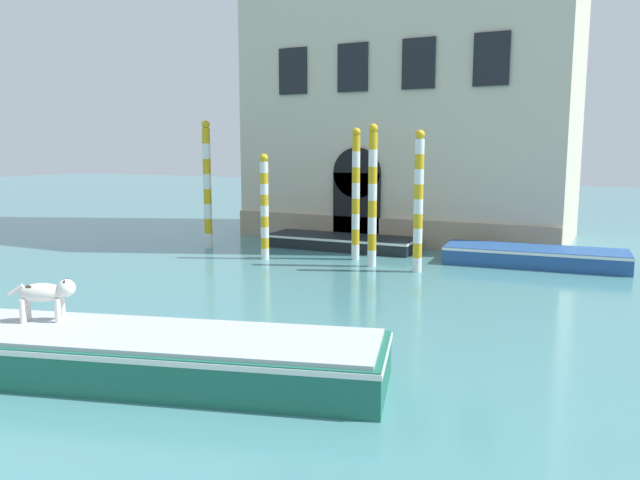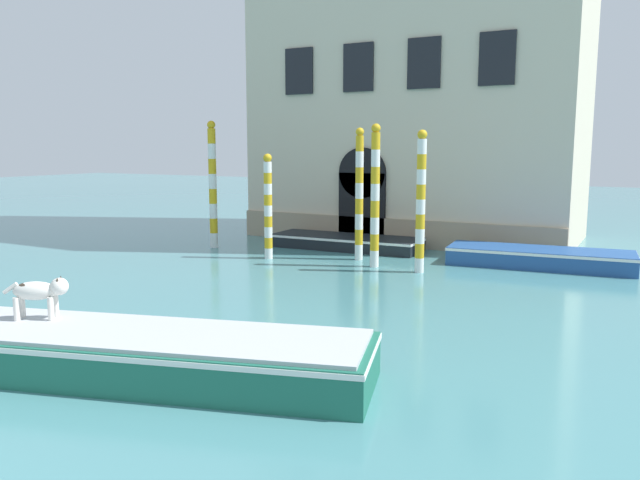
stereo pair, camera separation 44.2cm
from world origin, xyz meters
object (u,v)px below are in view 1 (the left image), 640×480
Objects in this scene: mooring_pole_1 at (372,195)px; mooring_pole_4 at (418,201)px; dog_on_deck at (46,293)px; boat_moored_far at (535,256)px; mooring_pole_2 at (207,184)px; mooring_pole_0 at (356,194)px; boat_moored_near_palazzo at (342,242)px; mooring_pole_3 at (264,206)px; boat_foreground at (155,354)px.

mooring_pole_1 is 1.48m from mooring_pole_4.
dog_on_deck is 13.98m from boat_moored_far.
dog_on_deck is 11.99m from mooring_pole_2.
boat_moored_near_palazzo is at bearing 126.38° from mooring_pole_0.
boat_moored_far is at bearing 28.31° from mooring_pole_1.
mooring_pole_4 is (3.07, 10.10, 0.84)m from dog_on_deck.
mooring_pole_3 is at bearing -155.43° from mooring_pole_0.
mooring_pole_2 is (-6.89, 10.64, 1.87)m from boat_foreground.
boat_moored_far is 5.28m from mooring_pole_1.
mooring_pole_1 is at bearing -51.67° from boat_moored_near_palazzo.
mooring_pole_2 is at bearing 83.40° from dog_on_deck.
dog_on_deck reaches higher than boat_moored_far.
mooring_pole_4 is (2.38, -1.03, -0.06)m from mooring_pole_0.
boat_foreground is 1.79× the size of mooring_pole_0.
boat_foreground is 12.87m from boat_moored_near_palazzo.
boat_moored_near_palazzo is (-2.60, 12.61, -0.14)m from boat_foreground.
mooring_pole_3 is at bearing 70.35° from dog_on_deck.
mooring_pole_2 reaches higher than mooring_pole_4.
boat_foreground reaches higher than boat_moored_near_palazzo.
boat_foreground is 2.22× the size of mooring_pole_3.
mooring_pole_2 is (-4.29, -1.97, 2.01)m from boat_moored_near_palazzo.
mooring_pole_1 is 3.58m from mooring_pole_3.
boat_foreground is at bearing -112.76° from boat_moored_far.
boat_moored_near_palazzo is 1.26× the size of mooring_pole_1.
boat_moored_near_palazzo is 1.28× the size of mooring_pole_0.
mooring_pole_2 is at bearing 174.45° from mooring_pole_1.
boat_foreground is 11.08m from mooring_pole_0.
mooring_pole_0 reaches higher than boat_moored_near_palazzo.
mooring_pole_3 is (-3.95, 9.67, 1.31)m from boat_foreground.
boat_foreground is 12.81m from mooring_pole_2.
boat_moored_far is at bearing 56.20° from boat_foreground.
boat_moored_far is at bearing 15.78° from mooring_pole_0.
mooring_pole_0 is (1.28, -1.74, 1.85)m from boat_moored_near_palazzo.
mooring_pole_4 is (5.01, 0.17, 0.34)m from mooring_pole_3.
boat_moored_near_palazzo is 1.59× the size of mooring_pole_3.
boat_foreground is 1.40× the size of boat_moored_near_palazzo.
boat_moored_far is at bearing 9.00° from mooring_pole_2.
mooring_pole_4 reaches higher than boat_moored_far.
boat_foreground reaches higher than boat_moored_far.
mooring_pole_2 is at bearing 174.22° from mooring_pole_4.
boat_foreground is 1.85× the size of mooring_pole_4.
mooring_pole_4 is at bearing 42.40° from dog_on_deck.
dog_on_deck reaches higher than boat_foreground.
mooring_pole_0 reaches higher than mooring_pole_4.
mooring_pole_1 is (-0.42, 10.01, 1.75)m from boat_foreground.
mooring_pole_1 is (0.91, -0.86, 0.04)m from mooring_pole_0.
dog_on_deck is at bearing -78.95° from mooring_pole_3.
mooring_pole_3 is at bearing -116.47° from boat_moored_near_palazzo.
boat_moored_far is 11.14m from mooring_pole_2.
mooring_pole_2 reaches higher than mooring_pole_3.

